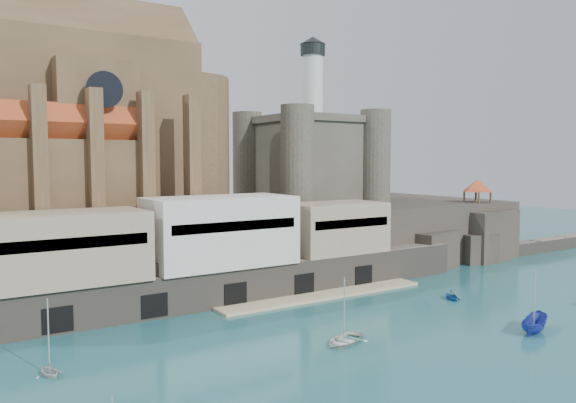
# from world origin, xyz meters

# --- Properties ---
(ground) EXTENTS (300.00, 300.00, 0.00)m
(ground) POSITION_xyz_m (0.00, 0.00, 0.00)
(ground) COLOR #1B545A
(ground) RESTS_ON ground
(promontory) EXTENTS (100.00, 36.00, 10.00)m
(promontory) POSITION_xyz_m (-0.19, 39.37, 4.92)
(promontory) COLOR black
(promontory) RESTS_ON ground
(quay) EXTENTS (70.00, 12.00, 13.05)m
(quay) POSITION_xyz_m (-10.19, 23.07, 6.07)
(quay) COLOR #675E52
(quay) RESTS_ON ground
(church) EXTENTS (47.00, 25.93, 30.51)m
(church) POSITION_xyz_m (-24.13, 41.85, 22.13)
(church) COLOR #4F3A25
(church) RESTS_ON promontory
(castle_keep) EXTENTS (21.20, 21.20, 29.30)m
(castle_keep) POSITION_xyz_m (16.08, 41.08, 18.31)
(castle_keep) COLOR #413E33
(castle_keep) RESTS_ON promontory
(rock_outcrop) EXTENTS (14.50, 10.50, 8.70)m
(rock_outcrop) POSITION_xyz_m (42.00, 25.84, 4.02)
(rock_outcrop) COLOR black
(rock_outcrop) RESTS_ON ground
(pavilion) EXTENTS (6.40, 6.40, 5.40)m
(pavilion) POSITION_xyz_m (42.00, 26.00, 12.73)
(pavilion) COLOR #4F3A25
(pavilion) RESTS_ON rock_outcrop
(breakwater) EXTENTS (40.00, 3.00, 2.40)m
(breakwater) POSITION_xyz_m (66.00, 24.00, 0.00)
(breakwater) COLOR #675E52
(breakwater) RESTS_ON ground
(boat_2) EXTENTS (2.60, 2.57, 5.31)m
(boat_2) POSITION_xyz_m (11.04, -5.80, 0.00)
(boat_2) COLOR #203197
(boat_2) RESTS_ON ground
(boat_4) EXTENTS (2.71, 1.95, 2.86)m
(boat_4) POSITION_xyz_m (-32.68, 8.72, 0.00)
(boat_4) COLOR silver
(boat_4) RESTS_ON ground
(boat_6) EXTENTS (2.50, 3.92, 5.31)m
(boat_6) POSITION_xyz_m (-7.36, 2.12, 0.00)
(boat_6) COLOR silver
(boat_6) RESTS_ON ground
(boat_7) EXTENTS (2.98, 2.43, 2.99)m
(boat_7) POSITION_xyz_m (14.51, 7.83, 0.00)
(boat_7) COLOR navy
(boat_7) RESTS_ON ground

